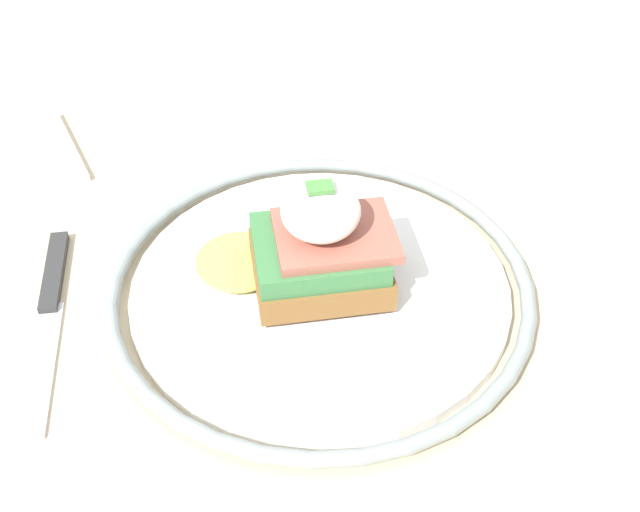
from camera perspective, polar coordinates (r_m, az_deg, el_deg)
dining_table at (r=0.62m, az=0.76°, el=-9.27°), size 0.94×0.89×0.72m
plate at (r=0.53m, az=0.00°, el=-2.20°), size 0.28×0.28×0.02m
sandwich at (r=0.51m, az=-0.16°, el=0.73°), size 0.12×0.09×0.08m
fork at (r=0.58m, az=17.70°, el=-1.10°), size 0.04×0.14×0.00m
knife at (r=0.55m, az=-18.73°, el=-3.57°), size 0.02×0.18×0.01m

